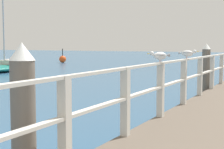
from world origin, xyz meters
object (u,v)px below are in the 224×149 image
at_px(dock_piling_far, 206,70).
at_px(seagull_foreground, 160,55).
at_px(dock_piling_near, 24,126).
at_px(channel_buoy, 63,59).
at_px(seagull_background, 188,53).
at_px(boat_2, 8,67).

height_order(dock_piling_far, seagull_foreground, dock_piling_far).
bearing_deg(dock_piling_near, channel_buoy, 125.02).
height_order(dock_piling_near, dock_piling_far, same).
relative_size(seagull_foreground, channel_buoy, 0.28).
xyz_separation_m(dock_piling_near, channel_buoy, (-17.77, 25.36, -0.60)).
relative_size(seagull_background, channel_buoy, 0.34).
xyz_separation_m(dock_piling_far, seagull_foreground, (0.37, -5.73, 0.70)).
distance_m(dock_piling_far, boat_2, 15.59).
bearing_deg(dock_piling_far, dock_piling_near, -90.00).
height_order(seagull_foreground, channel_buoy, seagull_foreground).
distance_m(dock_piling_far, seagull_foreground, 5.78).
bearing_deg(dock_piling_near, dock_piling_far, 90.00).
distance_m(dock_piling_far, seagull_background, 3.87).
bearing_deg(dock_piling_near, seagull_foreground, 83.73).
bearing_deg(channel_buoy, dock_piling_far, -42.39).
distance_m(seagull_foreground, seagull_background, 1.94).
height_order(seagull_background, boat_2, boat_2).
relative_size(seagull_foreground, boat_2, 0.06).
bearing_deg(seagull_background, boat_2, -129.61).
bearing_deg(channel_buoy, dock_piling_near, -54.98).
bearing_deg(seagull_foreground, channel_buoy, -9.48).
xyz_separation_m(dock_piling_near, seagull_background, (0.39, 5.35, 0.70)).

